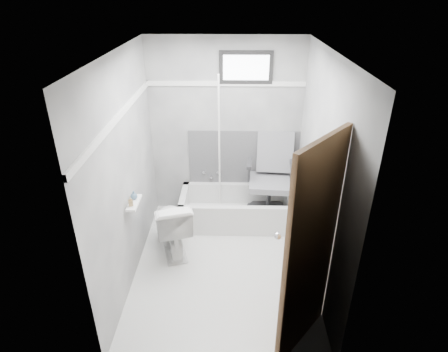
{
  "coord_description": "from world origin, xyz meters",
  "views": [
    {
      "loc": [
        0.08,
        -3.4,
        2.94
      ],
      "look_at": [
        0.0,
        0.35,
        1.0
      ],
      "focal_mm": 30.0,
      "sensor_mm": 36.0,
      "label": 1
    }
  ],
  "objects_px": {
    "toilet": "(172,225)",
    "soap_bottle_a": "(130,201)",
    "office_chair": "(270,178)",
    "bathtub": "(236,208)",
    "door": "(352,279)",
    "soap_bottle_b": "(134,195)"
  },
  "relations": [
    {
      "from": "bathtub",
      "to": "door",
      "type": "height_order",
      "value": "door"
    },
    {
      "from": "toilet",
      "to": "soap_bottle_a",
      "type": "height_order",
      "value": "soap_bottle_a"
    },
    {
      "from": "bathtub",
      "to": "door",
      "type": "xyz_separation_m",
      "value": [
        0.83,
        -2.21,
        0.79
      ]
    },
    {
      "from": "bathtub",
      "to": "office_chair",
      "type": "xyz_separation_m",
      "value": [
        0.44,
        0.04,
        0.46
      ]
    },
    {
      "from": "bathtub",
      "to": "soap_bottle_b",
      "type": "relative_size",
      "value": 15.89
    },
    {
      "from": "door",
      "to": "toilet",
      "type": "bearing_deg",
      "value": 135.66
    },
    {
      "from": "office_chair",
      "to": "door",
      "type": "xyz_separation_m",
      "value": [
        0.39,
        -2.25,
        0.33
      ]
    },
    {
      "from": "office_chair",
      "to": "toilet",
      "type": "relative_size",
      "value": 1.47
    },
    {
      "from": "toilet",
      "to": "door",
      "type": "xyz_separation_m",
      "value": [
        1.6,
        -1.56,
        0.63
      ]
    },
    {
      "from": "soap_bottle_a",
      "to": "soap_bottle_b",
      "type": "xyz_separation_m",
      "value": [
        0.0,
        0.14,
        -0.01
      ]
    },
    {
      "from": "bathtub",
      "to": "soap_bottle_a",
      "type": "relative_size",
      "value": 15.98
    },
    {
      "from": "bathtub",
      "to": "soap_bottle_a",
      "type": "height_order",
      "value": "soap_bottle_a"
    },
    {
      "from": "office_chair",
      "to": "toilet",
      "type": "xyz_separation_m",
      "value": [
        -1.21,
        -0.68,
        -0.3
      ]
    },
    {
      "from": "bathtub",
      "to": "office_chair",
      "type": "height_order",
      "value": "office_chair"
    },
    {
      "from": "door",
      "to": "soap_bottle_a",
      "type": "relative_size",
      "value": 21.3
    },
    {
      "from": "toilet",
      "to": "soap_bottle_a",
      "type": "relative_size",
      "value": 7.93
    },
    {
      "from": "door",
      "to": "soap_bottle_a",
      "type": "distance_m",
      "value": 2.22
    },
    {
      "from": "bathtub",
      "to": "toilet",
      "type": "distance_m",
      "value": 1.02
    },
    {
      "from": "toilet",
      "to": "door",
      "type": "height_order",
      "value": "door"
    },
    {
      "from": "door",
      "to": "bathtub",
      "type": "bearing_deg",
      "value": 110.5
    },
    {
      "from": "bathtub",
      "to": "door",
      "type": "relative_size",
      "value": 0.75
    },
    {
      "from": "toilet",
      "to": "soap_bottle_b",
      "type": "distance_m",
      "value": 0.74
    }
  ]
}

